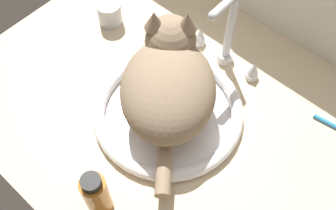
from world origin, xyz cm
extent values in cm
cube|color=#CCB793|center=(0.00, 0.00, 1.50)|extent=(103.30, 73.06, 3.00)
torus|color=white|center=(-2.16, -1.71, 4.44)|extent=(34.56, 34.56, 2.89)
cylinder|color=white|center=(-2.16, -1.71, 3.30)|extent=(30.23, 30.23, 0.60)
cylinder|color=silver|center=(-2.16, 19.80, 4.25)|extent=(4.00, 4.00, 2.51)
cylinder|color=silver|center=(-2.16, 19.80, 15.02)|extent=(2.00, 2.00, 19.03)
cylinder|color=silver|center=(-2.16, 15.85, 24.53)|extent=(2.00, 7.91, 2.00)
sphere|color=silver|center=(-2.16, 11.89, 24.53)|extent=(2.10, 2.10, 2.10)
cylinder|color=silver|center=(-10.45, 19.80, 3.80)|extent=(3.20, 3.20, 1.60)
cone|color=silver|center=(-10.45, 19.80, 6.45)|extent=(2.88, 2.88, 3.70)
cylinder|color=silver|center=(6.13, 19.80, 3.80)|extent=(3.20, 3.20, 1.60)
cone|color=silver|center=(6.13, 19.80, 6.45)|extent=(2.88, 2.88, 3.70)
ellipsoid|color=#8C755B|center=(-2.16, -1.71, 13.02)|extent=(32.09, 32.94, 14.26)
sphere|color=#8C755B|center=(-8.64, 6.37, 16.87)|extent=(11.33, 11.33, 11.33)
cone|color=#8C755B|center=(-11.29, 4.24, 22.97)|extent=(4.31, 4.31, 4.25)
cone|color=#8C755B|center=(-5.99, 8.50, 22.97)|extent=(4.31, 4.31, 4.25)
ellipsoid|color=silver|center=(-11.30, 9.69, 15.74)|extent=(5.84, 5.63, 3.63)
ellipsoid|color=silver|center=(-7.83, 5.36, 12.30)|extent=(13.28, 12.66, 7.84)
cylinder|color=#8C755B|center=(7.35, -13.59, 7.49)|extent=(10.19, 11.60, 3.20)
cylinder|color=#B2B5BA|center=(-33.10, 9.80, 5.67)|extent=(6.26, 6.26, 5.34)
cylinder|color=silver|center=(-33.10, 9.80, 8.84)|extent=(6.38, 6.38, 1.00)
cylinder|color=#B2661E|center=(2.10, -26.98, 8.97)|extent=(5.03, 5.03, 11.94)
cylinder|color=black|center=(2.10, -26.98, 15.84)|extent=(3.77, 3.77, 1.80)
camera|label=1|loc=(29.80, -37.58, 83.39)|focal=43.15mm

